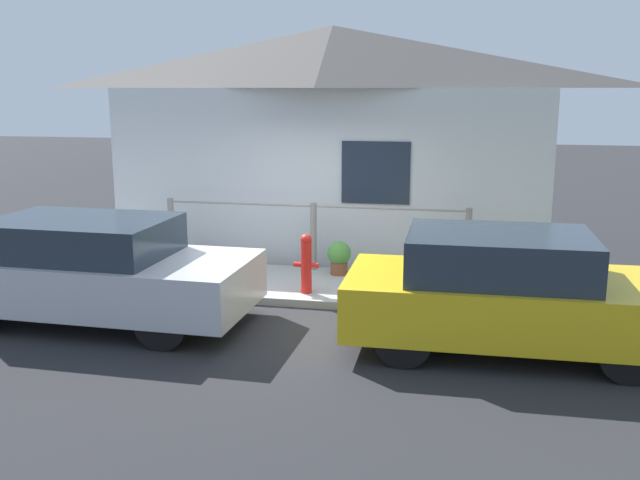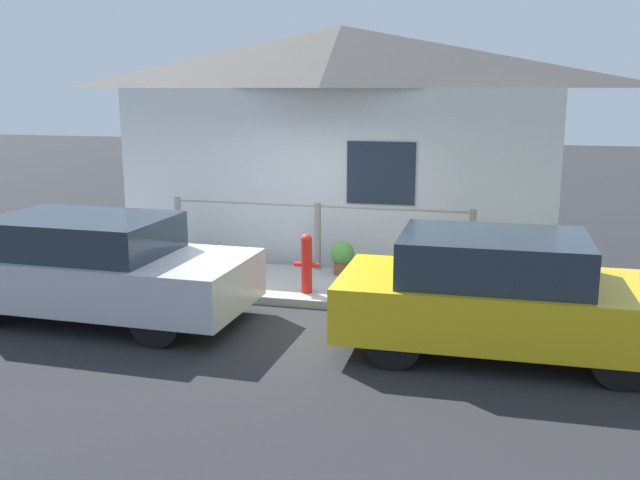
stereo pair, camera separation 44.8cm
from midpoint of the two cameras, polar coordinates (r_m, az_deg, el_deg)
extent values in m
plane|color=#262628|center=(9.87, -3.89, -5.38)|extent=(60.00, 60.00, 0.00)
cube|color=#9E9E99|center=(10.71, -2.59, -3.65)|extent=(24.00, 1.84, 0.11)
cube|color=silver|center=(11.71, -1.05, 4.83)|extent=(7.31, 0.12, 2.95)
cube|color=#1E2838|center=(11.46, 3.36, 5.39)|extent=(1.10, 0.04, 1.00)
pyramid|color=#605B56|center=(12.64, -0.02, 14.45)|extent=(7.71, 2.20, 1.04)
cylinder|color=gray|center=(12.06, -12.84, 0.75)|extent=(0.10, 0.10, 1.07)
cylinder|color=gray|center=(11.29, -1.66, 0.29)|extent=(0.10, 0.10, 1.07)
cylinder|color=gray|center=(11.01, 10.59, -0.23)|extent=(0.10, 0.10, 1.07)
cylinder|color=gray|center=(11.20, -1.68, 2.72)|extent=(4.80, 0.03, 0.03)
cube|color=#B7B7BC|center=(9.64, -18.77, -3.01)|extent=(4.08, 1.83, 0.63)
cube|color=#232D38|center=(9.61, -19.82, 0.23)|extent=(2.26, 1.58, 0.47)
cylinder|color=black|center=(9.78, -10.10, -3.75)|extent=(0.65, 0.22, 0.65)
cylinder|color=black|center=(8.49, -14.03, -6.41)|extent=(0.65, 0.22, 0.65)
cylinder|color=black|center=(10.98, -22.25, -2.72)|extent=(0.65, 0.22, 0.65)
cube|color=gold|center=(8.37, 13.47, -5.02)|extent=(3.73, 1.74, 0.63)
cube|color=#232D38|center=(8.22, 12.63, -1.20)|extent=(2.06, 1.52, 0.51)
cylinder|color=black|center=(9.27, 20.36, -5.30)|extent=(0.63, 0.21, 0.62)
cylinder|color=black|center=(7.90, 22.04, -8.44)|extent=(0.63, 0.21, 0.62)
cylinder|color=black|center=(9.16, 5.99, -4.79)|extent=(0.63, 0.21, 0.62)
cylinder|color=black|center=(7.78, 5.03, -7.90)|extent=(0.63, 0.21, 0.62)
cylinder|color=red|center=(10.04, -2.39, -2.22)|extent=(0.15, 0.15, 0.74)
sphere|color=red|center=(9.95, -2.41, 0.02)|extent=(0.16, 0.16, 0.16)
cylinder|color=red|center=(10.06, -3.00, -1.98)|extent=(0.14, 0.07, 0.07)
cylinder|color=red|center=(10.01, -1.77, -2.04)|extent=(0.14, 0.07, 0.07)
cylinder|color=brown|center=(11.08, 0.37, -2.27)|extent=(0.27, 0.27, 0.20)
sphere|color=#4C8E3D|center=(11.02, 0.37, -1.08)|extent=(0.37, 0.37, 0.37)
cylinder|color=brown|center=(11.77, -13.47, -1.74)|extent=(0.20, 0.20, 0.20)
sphere|color=#235B28|center=(11.72, -13.53, -0.53)|extent=(0.41, 0.41, 0.41)
camera|label=1|loc=(0.22, -91.31, -0.28)|focal=40.00mm
camera|label=2|loc=(0.22, 88.69, 0.28)|focal=40.00mm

